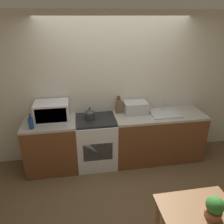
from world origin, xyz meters
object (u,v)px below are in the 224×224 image
(bottle, at_px, (31,123))
(dining_table, at_px, (200,224))
(kettle, at_px, (90,114))
(toaster_oven, at_px, (135,107))
(microwave, at_px, (52,111))
(stove_range, at_px, (96,142))

(bottle, xyz_separation_m, dining_table, (1.84, -1.80, -0.36))
(kettle, distance_m, toaster_oven, 0.83)
(microwave, bearing_deg, toaster_oven, 1.78)
(dining_table, bearing_deg, kettle, 115.02)
(microwave, distance_m, bottle, 0.41)
(microwave, bearing_deg, bottle, -137.08)
(microwave, relative_size, toaster_oven, 1.36)
(stove_range, relative_size, toaster_oven, 2.20)
(stove_range, xyz_separation_m, microwave, (-0.71, 0.09, 0.61))
(kettle, xyz_separation_m, bottle, (-0.91, -0.20, 0.00))
(stove_range, bearing_deg, dining_table, -67.05)
(kettle, bearing_deg, bottle, -167.85)
(dining_table, bearing_deg, stove_range, 112.95)
(kettle, distance_m, dining_table, 2.23)
(bottle, distance_m, dining_table, 2.60)
(dining_table, bearing_deg, microwave, 126.75)
(kettle, height_order, toaster_oven, kettle)
(kettle, height_order, dining_table, kettle)
(kettle, relative_size, toaster_oven, 0.52)
(stove_range, bearing_deg, toaster_oven, 10.64)
(microwave, height_order, bottle, microwave)
(toaster_oven, bearing_deg, bottle, -169.55)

